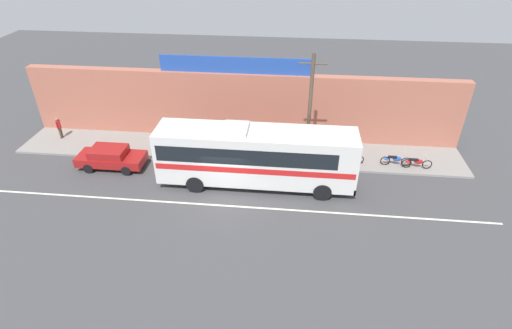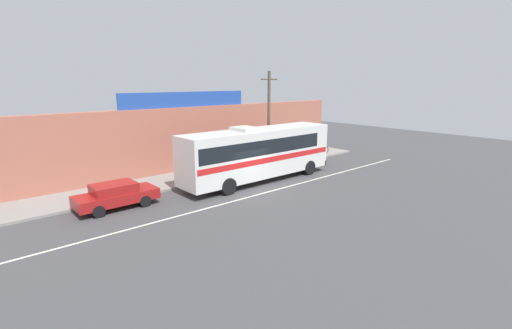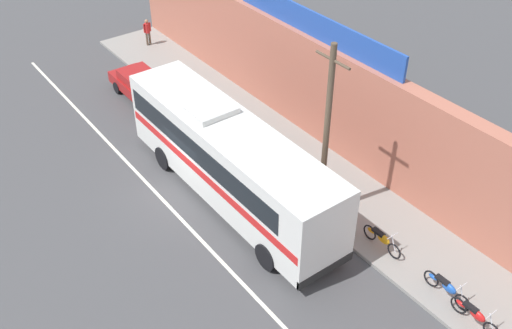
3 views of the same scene
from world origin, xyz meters
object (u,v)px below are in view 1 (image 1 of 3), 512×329
(parked_car, at_px, (111,157))
(pedestrian_far_left, at_px, (59,126))
(intercity_bus, at_px, (255,154))
(motorcycle_orange, at_px, (349,158))
(motorcycle_blue, at_px, (417,162))
(utility_pole, at_px, (309,111))
(motorcycle_black, at_px, (395,160))

(parked_car, height_order, pedestrian_far_left, pedestrian_far_left)
(intercity_bus, xyz_separation_m, motorcycle_orange, (5.82, 2.71, -1.50))
(pedestrian_far_left, bearing_deg, motorcycle_orange, -3.83)
(motorcycle_blue, bearing_deg, intercity_bus, -165.65)
(pedestrian_far_left, bearing_deg, motorcycle_blue, -3.52)
(intercity_bus, xyz_separation_m, motorcycle_blue, (10.00, 2.56, -1.50))
(intercity_bus, height_order, utility_pole, utility_pole)
(intercity_bus, height_order, motorcycle_black, intercity_bus)
(parked_car, bearing_deg, motorcycle_black, 5.81)
(motorcycle_orange, relative_size, motorcycle_blue, 0.97)
(motorcycle_blue, height_order, pedestrian_far_left, pedestrian_far_left)
(utility_pole, xyz_separation_m, pedestrian_far_left, (-17.44, 1.86, -2.84))
(pedestrian_far_left, bearing_deg, intercity_bus, -15.76)
(utility_pole, xyz_separation_m, motorcycle_orange, (2.77, 0.51, -3.34))
(motorcycle_orange, distance_m, motorcycle_blue, 4.18)
(intercity_bus, bearing_deg, pedestrian_far_left, 164.24)
(intercity_bus, height_order, motorcycle_blue, intercity_bus)
(intercity_bus, relative_size, motorcycle_orange, 6.27)
(parked_car, bearing_deg, motorcycle_orange, 6.77)
(parked_car, xyz_separation_m, motorcycle_orange, (15.12, 1.79, -0.17))
(parked_car, distance_m, motorcycle_blue, 19.37)
(motorcycle_orange, distance_m, motorcycle_black, 2.91)
(motorcycle_black, bearing_deg, motorcycle_orange, -179.18)
(parked_car, height_order, motorcycle_blue, parked_car)
(intercity_bus, distance_m, motorcycle_blue, 10.43)
(utility_pole, bearing_deg, motorcycle_blue, 2.96)
(intercity_bus, xyz_separation_m, motorcycle_black, (8.73, 2.75, -1.50))
(utility_pole, distance_m, pedestrian_far_left, 17.77)
(motorcycle_orange, relative_size, pedestrian_far_left, 1.15)
(intercity_bus, bearing_deg, parked_car, 174.39)
(parked_car, distance_m, utility_pole, 12.81)
(intercity_bus, relative_size, motorcycle_blue, 6.11)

